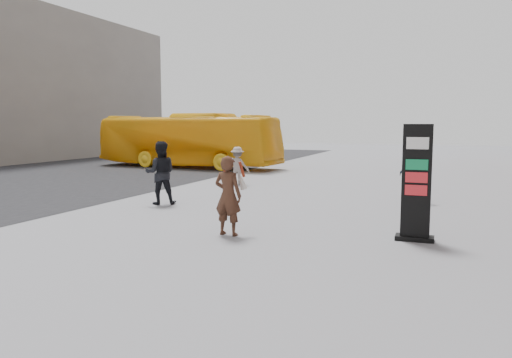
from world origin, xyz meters
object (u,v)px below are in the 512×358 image
(info_pylon, at_px, (417,183))
(bus, at_px, (188,140))
(pedestrian_b, at_px, (237,166))
(pedestrian_a, at_px, (160,173))
(pedestrian_c, at_px, (415,174))
(woman, at_px, (228,195))

(info_pylon, xyz_separation_m, bus, (-13.07, 13.90, 0.27))
(bus, xyz_separation_m, pedestrian_b, (5.75, -6.33, -0.74))
(pedestrian_a, bearing_deg, pedestrian_c, 174.89)
(bus, bearing_deg, pedestrian_a, -149.82)
(info_pylon, bearing_deg, pedestrian_b, 133.65)
(pedestrian_a, distance_m, pedestrian_b, 5.41)
(woman, bearing_deg, pedestrian_a, -35.46)
(pedestrian_a, bearing_deg, pedestrian_b, -122.09)
(pedestrian_a, height_order, pedestrian_b, pedestrian_a)
(bus, height_order, pedestrian_b, bus)
(woman, distance_m, bus, 17.47)
(pedestrian_a, relative_size, pedestrian_b, 1.26)
(info_pylon, xyz_separation_m, pedestrian_b, (-7.32, 7.58, -0.46))
(pedestrian_b, distance_m, pedestrian_c, 7.30)
(info_pylon, distance_m, pedestrian_b, 10.55)
(bus, bearing_deg, pedestrian_b, -132.74)
(pedestrian_c, bearing_deg, pedestrian_b, 0.26)
(pedestrian_b, bearing_deg, woman, 107.82)
(pedestrian_c, bearing_deg, woman, 78.09)
(pedestrian_c, bearing_deg, bus, -16.46)
(info_pylon, xyz_separation_m, woman, (-3.89, -0.95, -0.32))
(woman, relative_size, pedestrian_b, 1.16)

